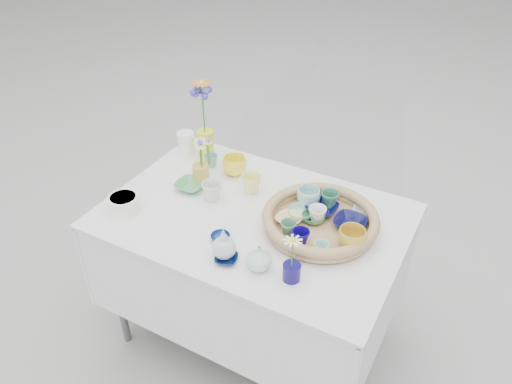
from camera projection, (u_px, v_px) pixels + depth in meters
The scene contains 34 objects.
ground at pixel (254, 333), 2.55m from camera, with size 80.00×80.00×0.00m, color #A7A7A7.
display_table at pixel (254, 333), 2.55m from camera, with size 1.26×0.86×0.77m, color white, non-canonical shape.
wicker_tray at pixel (320, 221), 2.02m from camera, with size 0.47×0.47×0.08m, color #8C6644, non-canonical shape.
tray_ceramic_0 at pixel (322, 208), 2.09m from camera, with size 0.13×0.13×0.03m, color #0A0B47.
tray_ceramic_1 at pixel (350, 223), 2.01m from camera, with size 0.13×0.13×0.03m, color #0A0B39.
tray_ceramic_2 at pixel (352, 239), 1.89m from camera, with size 0.11×0.11×0.09m, color gold.
tray_ceramic_3 at pixel (313, 218), 2.04m from camera, with size 0.10×0.10×0.03m, color #348348.
tray_ceramic_4 at pixel (288, 228), 1.96m from camera, with size 0.07×0.07×0.06m, color #518566.
tray_ceramic_5 at pixel (301, 213), 2.06m from camera, with size 0.11×0.11×0.03m, color #A9E0CB.
tray_ceramic_6 at pixel (308, 197), 2.12m from camera, with size 0.10×0.10×0.08m, color #AAE4D8.
tray_ceramic_7 at pixel (317, 215), 2.02m from camera, with size 0.07×0.07×0.07m, color white.
tray_ceramic_8 at pixel (363, 211), 2.08m from camera, with size 0.09×0.09×0.02m, color #8EC1FF.
tray_ceramic_9 at pixel (301, 238), 1.91m from camera, with size 0.07×0.07×0.07m, color #11046A.
tray_ceramic_10 at pixel (289, 220), 2.03m from camera, with size 0.10×0.10×0.03m, color #F7CA85.
tray_ceramic_11 at pixel (322, 249), 1.86m from camera, with size 0.06×0.06×0.06m, color #9CD4CE.
tray_ceramic_12 at pixel (330, 199), 2.11m from camera, with size 0.08×0.08×0.07m, color #347759.
loose_ceramic_0 at pixel (235, 166), 2.35m from camera, with size 0.11×0.11×0.09m, color yellow.
loose_ceramic_1 at pixel (251, 184), 2.23m from camera, with size 0.09×0.09×0.08m, color #F2F082.
loose_ceramic_2 at pixel (191, 186), 2.26m from camera, with size 0.13×0.13×0.03m, color #4CA05F.
loose_ceramic_3 at pixel (212, 191), 2.18m from camera, with size 0.09×0.09×0.08m, color silver.
loose_ceramic_4 at pixel (220, 237), 1.97m from camera, with size 0.08×0.08×0.02m, color navy.
loose_ceramic_5 at pixel (211, 161), 2.41m from camera, with size 0.07×0.07×0.06m, color #72B9A1.
loose_ceramic_6 at pixel (226, 259), 1.87m from camera, with size 0.09×0.09×0.02m, color #0C1E4C.
fluted_bowl at pixel (124, 203), 2.12m from camera, with size 0.13×0.13×0.07m, color white, non-canonical shape.
bud_vase_paleblue at pixel (224, 243), 1.86m from camera, with size 0.09×0.09×0.14m, color silver, non-canonical shape.
bud_vase_seafoam at pixel (259, 257), 1.82m from camera, with size 0.10×0.10×0.10m, color silver.
bud_vase_cobalt at pixel (292, 272), 1.78m from camera, with size 0.07×0.07×0.07m, color #110A4D.
single_daisy at pixel (292, 254), 1.73m from camera, with size 0.08×0.08×0.14m, color white, non-canonical shape.
tall_vase_yellow at pixel (206, 145), 2.45m from camera, with size 0.08×0.08×0.15m, color yellow.
gerbera at pixel (203, 108), 2.33m from camera, with size 0.10×0.10×0.27m, color orange, non-canonical shape.
hydrangea at pixel (204, 112), 2.35m from camera, with size 0.08×0.08×0.28m, color #4032B3, non-canonical shape.
white_pitcher at pixel (186, 143), 2.50m from camera, with size 0.12×0.09×0.11m, color white, non-canonical shape.
daisy_cup at pixel (201, 173), 2.30m from camera, with size 0.08×0.08×0.08m, color gold.
daisy_posy at pixel (203, 151), 2.24m from camera, with size 0.08×0.08×0.15m, color white, non-canonical shape.
Camera 1 is at (0.81, -1.46, 2.06)m, focal length 35.00 mm.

